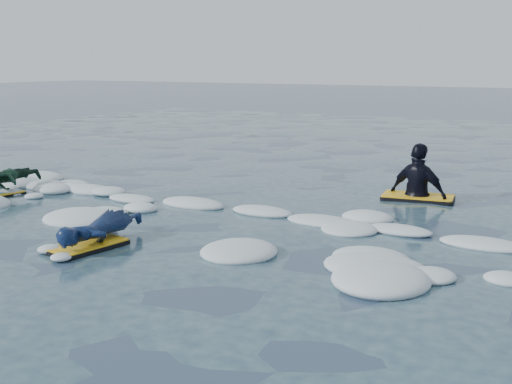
% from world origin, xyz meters
% --- Properties ---
extents(ground, '(120.00, 120.00, 0.00)m').
position_xyz_m(ground, '(0.00, 0.00, 0.00)').
color(ground, '#1C3044').
rests_on(ground, ground).
extents(foam_band, '(12.00, 3.10, 0.30)m').
position_xyz_m(foam_band, '(0.00, 1.03, 0.00)').
color(foam_band, silver).
rests_on(foam_band, ground).
extents(prone_woman_unit, '(0.75, 1.61, 0.40)m').
position_xyz_m(prone_woman_unit, '(0.22, -0.96, 0.21)').
color(prone_woman_unit, black).
rests_on(prone_woman_unit, ground).
extents(prone_child_unit, '(0.71, 1.28, 0.48)m').
position_xyz_m(prone_child_unit, '(-3.61, 0.76, 0.25)').
color(prone_child_unit, black).
rests_on(prone_child_unit, ground).
extents(waiting_rider_unit, '(1.33, 0.86, 1.87)m').
position_xyz_m(waiting_rider_unit, '(3.19, 4.01, 0.08)').
color(waiting_rider_unit, black).
rests_on(waiting_rider_unit, ground).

